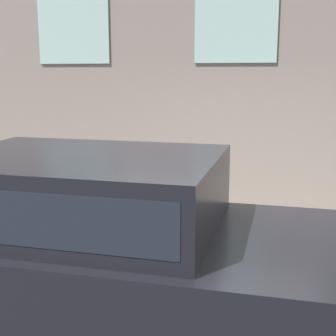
{
  "coord_description": "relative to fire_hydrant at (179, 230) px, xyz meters",
  "views": [
    {
      "loc": [
        -4.49,
        -0.78,
        2.25
      ],
      "look_at": [
        0.65,
        0.53,
        1.18
      ],
      "focal_mm": 50.0,
      "sensor_mm": 36.0,
      "label": 1
    }
  ],
  "objects": [
    {
      "name": "ground_plane",
      "position": [
        -0.36,
        -0.33,
        -0.54
      ],
      "size": [
        80.0,
        80.0,
        0.0
      ],
      "primitive_type": "plane",
      "color": "#2D2D30"
    },
    {
      "name": "sidewalk",
      "position": [
        0.9,
        -0.33,
        -0.47
      ],
      "size": [
        2.52,
        60.0,
        0.14
      ],
      "color": "#9E9B93",
      "rests_on": "ground_plane"
    },
    {
      "name": "fire_hydrant",
      "position": [
        0.0,
        0.0,
        0.0
      ],
      "size": [
        0.3,
        0.42,
        0.77
      ],
      "color": "#2D7260",
      "rests_on": "sidewalk"
    },
    {
      "name": "person",
      "position": [
        0.57,
        0.4,
        0.32
      ],
      "size": [
        0.29,
        0.19,
        1.19
      ],
      "rotation": [
        0.0,
        0.0,
        -1.88
      ],
      "color": "#726651",
      "rests_on": "sidewalk"
    },
    {
      "name": "parked_car_charcoal_near",
      "position": [
        -1.54,
        0.44,
        0.37
      ],
      "size": [
        1.82,
        4.45,
        1.63
      ],
      "color": "black",
      "rests_on": "ground_plane"
    }
  ]
}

